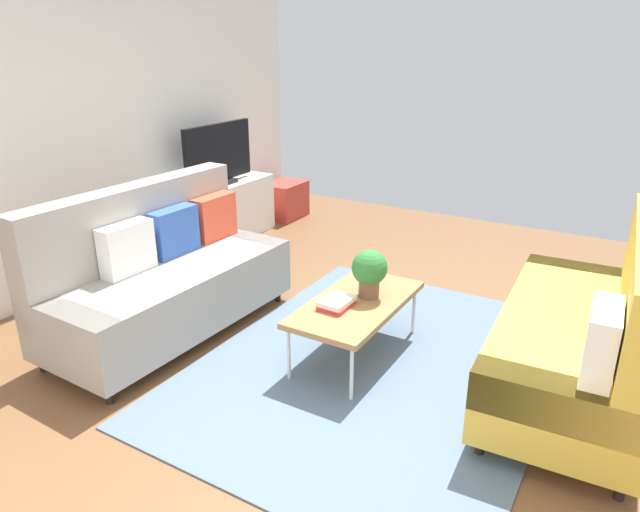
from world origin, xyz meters
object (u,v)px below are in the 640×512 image
(bottle_0, at_px, (205,179))
(vase_1, at_px, (188,185))
(coffee_table, at_px, (356,305))
(storage_trunk, at_px, (285,200))
(tv_console, at_px, (221,213))
(vase_0, at_px, (176,188))
(bottle_1, at_px, (211,179))
(couch_beige, at_px, (164,275))
(potted_plant, at_px, (369,270))
(couch_green, at_px, (587,332))
(tv, at_px, (218,155))
(table_book_0, at_px, (337,305))

(bottle_0, bearing_deg, vase_1, 151.35)
(coffee_table, relative_size, storage_trunk, 2.12)
(storage_trunk, distance_m, bottle_0, 1.46)
(tv_console, height_order, vase_0, vase_0)
(bottle_0, relative_size, bottle_1, 1.17)
(couch_beige, xyz_separation_m, coffee_table, (0.39, -1.42, -0.06))
(tv_console, xyz_separation_m, potted_plant, (-1.32, -2.44, 0.30))
(potted_plant, bearing_deg, vase_1, 70.12)
(bottle_1, bearing_deg, vase_0, 167.81)
(potted_plant, xyz_separation_m, vase_0, (0.74, 2.49, 0.10))
(tv_console, xyz_separation_m, storage_trunk, (1.10, -0.10, -0.10))
(couch_beige, xyz_separation_m, couch_green, (0.68, -2.84, -0.01))
(vase_1, xyz_separation_m, bottle_0, (0.16, -0.09, 0.03))
(tv, height_order, potted_plant, tv)
(storage_trunk, bearing_deg, potted_plant, -135.98)
(tv_console, bearing_deg, tv, -90.00)
(couch_beige, bearing_deg, couch_green, 105.12)
(tv, bearing_deg, couch_beige, -152.18)
(table_book_0, bearing_deg, coffee_table, -26.81)
(tv, relative_size, vase_1, 6.63)
(vase_1, height_order, bottle_0, bottle_0)
(couch_green, height_order, potted_plant, couch_green)
(couch_beige, relative_size, coffee_table, 1.75)
(tv_console, height_order, bottle_0, bottle_0)
(couch_green, xyz_separation_m, potted_plant, (-0.18, 1.38, 0.17))
(couch_beige, relative_size, potted_plant, 5.65)
(tv_console, distance_m, table_book_0, 2.82)
(couch_green, distance_m, coffee_table, 1.45)
(couch_beige, relative_size, vase_0, 12.16)
(couch_beige, xyz_separation_m, bottle_1, (1.65, 0.94, 0.28))
(potted_plant, relative_size, bottle_1, 1.80)
(tv, bearing_deg, bottle_1, -173.02)
(tv, height_order, bottle_0, tv)
(couch_green, bearing_deg, table_book_0, 103.39)
(tv, height_order, storage_trunk, tv)
(vase_1, bearing_deg, couch_beige, -143.62)
(vase_0, bearing_deg, storage_trunk, -5.10)
(tv, xyz_separation_m, bottle_1, (-0.16, -0.02, -0.22))
(tv_console, distance_m, storage_trunk, 1.11)
(potted_plant, xyz_separation_m, vase_1, (0.90, 2.49, 0.10))
(tv, height_order, table_book_0, tv)
(storage_trunk, xyz_separation_m, potted_plant, (-2.42, -2.34, 0.40))
(tv_console, bearing_deg, bottle_0, -171.12)
(storage_trunk, bearing_deg, vase_1, 174.37)
(bottle_1, bearing_deg, storage_trunk, -2.72)
(storage_trunk, height_order, bottle_1, bottle_1)
(couch_beige, distance_m, coffee_table, 1.47)
(couch_beige, height_order, bottle_1, couch_beige)
(potted_plant, bearing_deg, tv_console, 61.57)
(couch_green, bearing_deg, bottle_1, 72.57)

